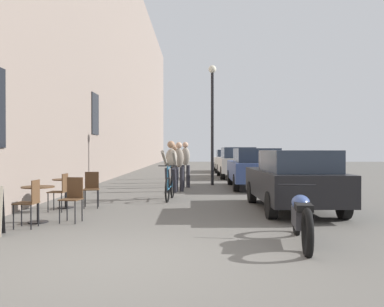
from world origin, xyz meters
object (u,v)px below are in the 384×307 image
(parked_car_third, at_px, (237,162))
(parked_car_second, at_px, (254,168))
(cafe_table_mid, at_px, (66,187))
(pedestrian_near, at_px, (179,164))
(cafe_chair_mid_toward_street, at_px, (61,189))
(pedestrian_furthest, at_px, (175,160))
(cafe_chair_near_toward_wall, at_px, (73,196))
(parked_motorcycle, at_px, (302,217))
(cafe_table_near, at_px, (38,196))
(pedestrian_far, at_px, (175,162))
(pedestrian_mid, at_px, (185,162))
(cyclist_on_bicycle, at_px, (171,172))
(cafe_chair_mid_toward_wall, at_px, (92,187))
(cafe_chair_near_toward_street, at_px, (30,200))
(street_lamp, at_px, (212,109))
(parked_car_fourth, at_px, (228,160))
(parked_car_nearest, at_px, (293,179))

(parked_car_third, bearing_deg, parked_car_second, -89.22)
(cafe_table_mid, distance_m, pedestrian_near, 4.86)
(cafe_chair_mid_toward_street, xyz_separation_m, pedestrian_furthest, (2.17, 10.75, 0.44))
(cafe_chair_near_toward_wall, distance_m, cafe_table_mid, 2.12)
(pedestrian_near, xyz_separation_m, parked_motorcycle, (2.21, -7.90, -0.56))
(cafe_table_near, height_order, pedestrian_far, pedestrian_far)
(pedestrian_near, distance_m, pedestrian_mid, 1.51)
(cyclist_on_bicycle, xyz_separation_m, pedestrian_far, (-0.19, 5.97, 0.11))
(cafe_table_near, distance_m, cafe_chair_mid_toward_wall, 2.19)
(pedestrian_furthest, xyz_separation_m, parked_car_third, (3.14, 0.89, -0.14))
(parked_car_second, bearing_deg, cafe_chair_near_toward_street, -123.73)
(cafe_chair_near_toward_wall, relative_size, cafe_chair_mid_toward_wall, 1.00)
(pedestrian_furthest, relative_size, parked_motorcycle, 0.79)
(cafe_table_mid, bearing_deg, pedestrian_near, 56.63)
(cafe_chair_mid_toward_wall, relative_size, pedestrian_near, 0.52)
(cafe_table_near, height_order, pedestrian_furthest, pedestrian_furthest)
(street_lamp, relative_size, parked_car_fourth, 1.20)
(cafe_table_mid, distance_m, parked_car_third, 12.28)
(cafe_chair_mid_toward_street, distance_m, pedestrian_mid, 6.76)
(pedestrian_furthest, relative_size, parked_car_fourth, 0.41)
(cafe_chair_near_toward_street, height_order, parked_car_nearest, parked_car_nearest)
(parked_motorcycle, bearing_deg, pedestrian_mid, 102.15)
(cafe_chair_near_toward_street, xyz_separation_m, parked_car_fourth, (5.17, 19.18, 0.23))
(cafe_chair_mid_toward_wall, height_order, parked_car_fourth, parked_car_fourth)
(cafe_table_mid, bearing_deg, pedestrian_far, 73.29)
(cafe_chair_mid_toward_street, distance_m, pedestrian_furthest, 10.98)
(parked_car_nearest, height_order, parked_car_third, parked_car_third)
(parked_car_second, bearing_deg, cyclist_on_bicycle, -130.03)
(street_lamp, bearing_deg, cafe_chair_mid_toward_wall, -116.83)
(parked_motorcycle, bearing_deg, cafe_chair_mid_toward_street, 145.92)
(cyclist_on_bicycle, height_order, pedestrian_far, cyclist_on_bicycle)
(parked_motorcycle, bearing_deg, pedestrian_near, 105.66)
(cyclist_on_bicycle, distance_m, pedestrian_mid, 3.78)
(pedestrian_far, distance_m, street_lamp, 2.95)
(pedestrian_furthest, distance_m, parked_car_second, 5.83)
(parked_car_fourth, bearing_deg, cafe_table_near, -105.74)
(pedestrian_furthest, bearing_deg, parked_car_third, 15.83)
(pedestrian_mid, bearing_deg, parked_car_second, -5.54)
(cafe_chair_mid_toward_street, height_order, parked_car_fourth, parked_car_fourth)
(cafe_table_mid, bearing_deg, pedestrian_mid, 62.73)
(pedestrian_furthest, height_order, parked_car_third, pedestrian_furthest)
(parked_motorcycle, bearing_deg, pedestrian_furthest, 100.67)
(cafe_chair_mid_toward_street, relative_size, pedestrian_mid, 0.51)
(cafe_chair_mid_toward_wall, xyz_separation_m, parked_car_nearest, (4.94, -0.48, 0.23))
(cafe_chair_near_toward_street, distance_m, parked_car_third, 14.63)
(cafe_chair_near_toward_wall, height_order, street_lamp, street_lamp)
(cafe_chair_near_toward_wall, xyz_separation_m, pedestrian_near, (1.90, 6.02, 0.45))
(cyclist_on_bicycle, bearing_deg, cafe_table_mid, -144.64)
(cyclist_on_bicycle, distance_m, street_lamp, 5.53)
(cyclist_on_bicycle, xyz_separation_m, street_lamp, (1.42, 4.82, 2.30))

